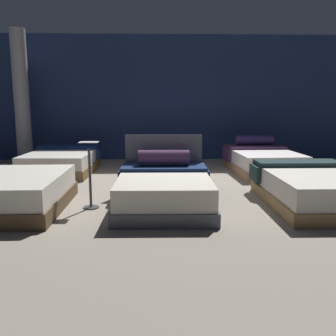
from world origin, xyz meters
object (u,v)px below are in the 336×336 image
at_px(bed_5, 262,161).
at_px(bed_4, 163,163).
at_px(bed_2, 315,189).
at_px(bed_1, 164,189).
at_px(bed_0, 9,193).
at_px(price_sign, 90,183).
at_px(support_pillar, 22,98).
at_px(bed_3, 61,162).

bearing_deg(bed_5, bed_4, 177.39).
bearing_deg(bed_2, bed_1, -179.48).
bearing_deg(bed_1, bed_0, -177.24).
relative_size(bed_0, price_sign, 2.00).
xyz_separation_m(bed_1, support_pillar, (-3.68, 4.34, 1.47)).
bearing_deg(bed_0, support_pillar, 105.73).
xyz_separation_m(bed_0, bed_2, (4.72, 0.12, 0.01)).
bearing_deg(price_sign, bed_1, 2.10).
bearing_deg(bed_2, support_pillar, 144.38).
distance_m(bed_3, bed_5, 4.71).
bearing_deg(support_pillar, bed_1, -49.72).
bearing_deg(bed_3, price_sign, -66.07).
height_order(bed_0, price_sign, price_sign).
distance_m(bed_0, support_pillar, 4.86).
bearing_deg(bed_2, bed_5, 90.00).
bearing_deg(bed_3, bed_0, -88.47).
height_order(bed_0, bed_4, bed_4).
xyz_separation_m(bed_0, bed_1, (2.34, 0.09, 0.02)).
bearing_deg(bed_0, bed_4, 50.17).
bearing_deg(bed_0, bed_5, 31.08).
height_order(bed_0, bed_1, bed_1).
bearing_deg(bed_1, bed_3, 129.50).
relative_size(bed_0, bed_1, 1.04).
relative_size(bed_5, price_sign, 2.10).
height_order(bed_2, support_pillar, support_pillar).
distance_m(bed_2, support_pillar, 7.58).
height_order(bed_0, bed_3, bed_3).
relative_size(bed_0, bed_5, 0.95).
height_order(bed_3, bed_4, bed_4).
xyz_separation_m(bed_0, bed_4, (2.37, 2.95, -0.03)).
bearing_deg(bed_5, bed_1, -132.30).
bearing_deg(bed_4, bed_1, -92.65).
height_order(bed_3, support_pillar, support_pillar).
bearing_deg(support_pillar, bed_0, -73.20).
relative_size(bed_2, bed_5, 1.00).
relative_size(bed_2, bed_3, 1.08).
bearing_deg(bed_0, bed_3, 88.91).
relative_size(bed_1, bed_5, 0.91).
bearing_deg(bed_4, price_sign, -113.76).
distance_m(bed_3, support_pillar, 2.47).
relative_size(bed_3, support_pillar, 0.57).
distance_m(bed_3, bed_4, 2.37).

